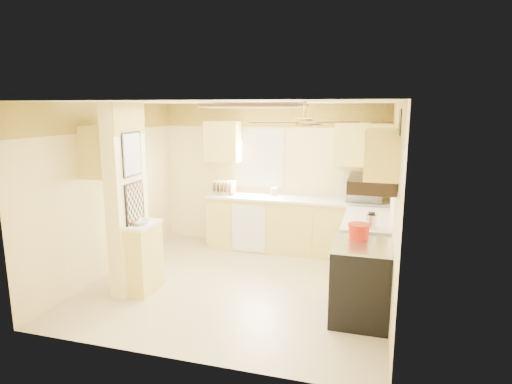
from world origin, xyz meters
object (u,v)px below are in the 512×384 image
(stove, at_px, (361,282))
(bowl, at_px, (140,222))
(dutch_oven, at_px, (359,231))
(kettle, at_px, (371,221))
(microwave, at_px, (364,192))

(stove, height_order, bowl, bowl)
(dutch_oven, distance_m, kettle, 0.41)
(stove, relative_size, microwave, 1.60)
(microwave, bearing_deg, dutch_oven, 90.92)
(stove, bearing_deg, microwave, 91.84)
(microwave, bearing_deg, kettle, 95.91)
(microwave, distance_m, dutch_oven, 1.96)
(microwave, bearing_deg, bowl, 39.17)
(dutch_oven, bearing_deg, stove, -75.45)
(stove, xyz_separation_m, microwave, (-0.07, 2.18, 0.64))
(microwave, relative_size, bowl, 2.41)
(microwave, xyz_separation_m, dutch_oven, (0.01, -1.96, -0.10))
(bowl, xyz_separation_m, kettle, (2.91, 0.63, 0.06))
(stove, xyz_separation_m, bowl, (-2.83, -0.03, 0.51))
(stove, height_order, microwave, microwave)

